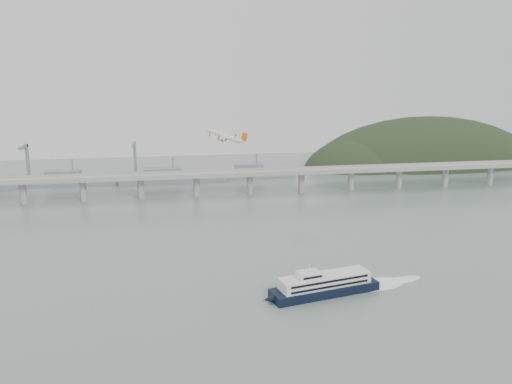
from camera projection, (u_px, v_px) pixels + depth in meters
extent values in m
plane|color=slate|center=(274.00, 278.00, 274.82)|extent=(900.00, 900.00, 0.00)
cube|color=#969693|center=(228.00, 174.00, 462.11)|extent=(800.00, 22.00, 2.20)
cube|color=#969693|center=(230.00, 174.00, 451.59)|extent=(800.00, 0.60, 1.80)
cube|color=#969693|center=(227.00, 170.00, 471.73)|extent=(800.00, 0.60, 1.80)
cylinder|color=#969693|center=(23.00, 193.00, 433.57)|extent=(6.00, 6.00, 21.00)
cylinder|color=#969693|center=(83.00, 191.00, 442.15)|extent=(6.00, 6.00, 21.00)
cylinder|color=#969693|center=(141.00, 188.00, 450.74)|extent=(6.00, 6.00, 21.00)
cylinder|color=#969693|center=(196.00, 186.00, 459.33)|extent=(6.00, 6.00, 21.00)
cylinder|color=#969693|center=(250.00, 184.00, 467.91)|extent=(6.00, 6.00, 21.00)
cylinder|color=#969693|center=(301.00, 182.00, 476.50)|extent=(6.00, 6.00, 21.00)
cylinder|color=#969693|center=(351.00, 181.00, 485.09)|extent=(6.00, 6.00, 21.00)
cylinder|color=#969693|center=(399.00, 179.00, 493.68)|extent=(6.00, 6.00, 21.00)
cylinder|color=#969693|center=(445.00, 177.00, 502.26)|extent=(6.00, 6.00, 21.00)
cylinder|color=#969693|center=(490.00, 175.00, 510.85)|extent=(6.00, 6.00, 21.00)
ellipsoid|color=black|center=(425.00, 177.00, 641.72)|extent=(320.00, 150.00, 156.00)
ellipsoid|color=black|center=(358.00, 177.00, 614.46)|extent=(140.00, 110.00, 96.00)
ellipsoid|color=black|center=(483.00, 179.00, 668.34)|extent=(220.00, 140.00, 120.00)
cube|color=slate|center=(74.00, 182.00, 507.09)|extent=(95.67, 20.15, 8.00)
cube|color=slate|center=(63.00, 174.00, 503.65)|extent=(33.90, 15.02, 8.00)
cylinder|color=slate|center=(73.00, 166.00, 503.48)|extent=(1.60, 1.60, 14.00)
cube|color=slate|center=(173.00, 179.00, 519.47)|extent=(110.55, 21.43, 8.00)
cube|color=slate|center=(162.00, 172.00, 515.78)|extent=(39.01, 16.73, 8.00)
cylinder|color=slate|center=(173.00, 164.00, 515.86)|extent=(1.60, 1.60, 14.00)
cube|color=slate|center=(257.00, 174.00, 544.51)|extent=(85.00, 13.60, 8.00)
cube|color=slate|center=(249.00, 167.00, 541.25)|extent=(29.75, 11.90, 8.00)
cylinder|color=slate|center=(257.00, 160.00, 540.91)|extent=(1.60, 1.60, 14.00)
cube|color=slate|center=(28.00, 163.00, 523.67)|extent=(3.00, 3.00, 40.00)
cube|color=slate|center=(23.00, 147.00, 510.02)|extent=(3.00, 28.00, 3.00)
cube|color=slate|center=(135.00, 160.00, 542.56)|extent=(3.00, 3.00, 40.00)
cube|color=slate|center=(134.00, 144.00, 528.91)|extent=(3.00, 28.00, 3.00)
cube|color=black|center=(325.00, 289.00, 254.02)|extent=(58.66, 24.74, 4.57)
cone|color=black|center=(269.00, 299.00, 242.97)|extent=(6.50, 5.61, 4.57)
cube|color=silver|center=(325.00, 280.00, 252.86)|extent=(49.26, 20.69, 5.71)
cube|color=black|center=(331.00, 282.00, 247.30)|extent=(42.56, 8.77, 1.14)
cube|color=black|center=(331.00, 287.00, 247.92)|extent=(42.56, 8.77, 1.14)
cube|color=black|center=(319.00, 273.00, 257.75)|extent=(42.56, 8.77, 1.14)
cube|color=black|center=(319.00, 278.00, 258.37)|extent=(42.56, 8.77, 1.14)
cube|color=silver|center=(309.00, 275.00, 248.61)|extent=(12.77, 10.09, 2.97)
cube|color=black|center=(313.00, 278.00, 244.94)|extent=(10.10, 2.17, 1.14)
cylinder|color=silver|center=(309.00, 268.00, 247.79)|extent=(0.67, 0.67, 4.57)
ellipsoid|color=white|center=(377.00, 284.00, 265.98)|extent=(35.48, 22.63, 0.23)
ellipsoid|color=white|center=(402.00, 280.00, 271.70)|extent=(25.80, 12.94, 0.23)
cylinder|color=silver|center=(224.00, 136.00, 346.78)|extent=(22.31, 16.45, 9.88)
cone|color=silver|center=(206.00, 129.00, 350.62)|extent=(5.35, 5.01, 4.08)
cone|color=silver|center=(243.00, 142.00, 342.71)|extent=(6.02, 5.25, 4.32)
cube|color=silver|center=(225.00, 137.00, 346.77)|extent=(18.82, 28.26, 3.02)
cube|color=silver|center=(242.00, 140.00, 342.79)|extent=(7.72, 10.61, 1.52)
cube|color=#DC5A0F|center=(244.00, 137.00, 341.78)|extent=(4.95, 2.79, 6.64)
cylinder|color=#DC5A0F|center=(225.00, 138.00, 351.97)|extent=(4.58, 3.98, 3.00)
cylinder|color=black|center=(223.00, 137.00, 352.48)|extent=(1.79, 2.10, 2.05)
cube|color=silver|center=(226.00, 137.00, 351.74)|extent=(2.22, 1.39, 1.64)
cylinder|color=#DC5A0F|center=(220.00, 139.00, 342.95)|extent=(4.58, 3.98, 3.00)
cylinder|color=black|center=(217.00, 138.00, 343.45)|extent=(1.79, 2.10, 2.05)
cube|color=silver|center=(220.00, 138.00, 342.71)|extent=(2.22, 1.39, 1.64)
cylinder|color=black|center=(226.00, 139.00, 349.33)|extent=(0.98, 0.64, 2.15)
cylinder|color=black|center=(225.00, 141.00, 349.58)|extent=(1.24, 0.88, 1.22)
cylinder|color=black|center=(223.00, 140.00, 345.06)|extent=(0.98, 0.64, 2.15)
cylinder|color=black|center=(223.00, 141.00, 345.32)|extent=(1.24, 0.88, 1.22)
cylinder|color=black|center=(210.00, 134.00, 350.31)|extent=(0.98, 0.64, 2.15)
cylinder|color=black|center=(209.00, 136.00, 350.57)|extent=(1.24, 0.88, 1.22)
cube|color=#DC5A0F|center=(236.00, 135.00, 359.97)|extent=(1.81, 1.06, 2.44)
cube|color=#DC5A0F|center=(219.00, 138.00, 332.06)|extent=(1.81, 1.06, 2.44)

